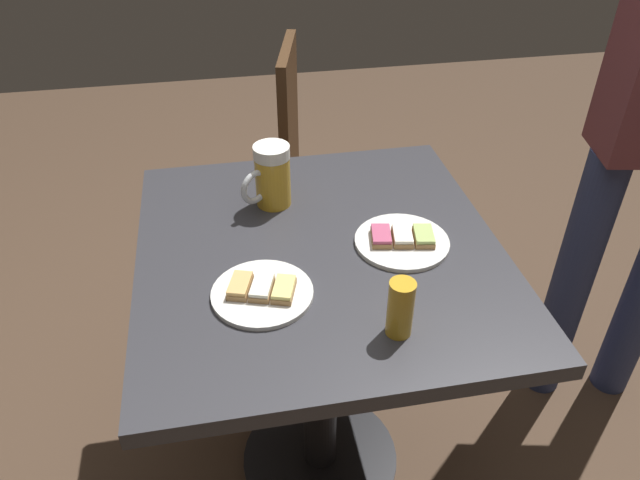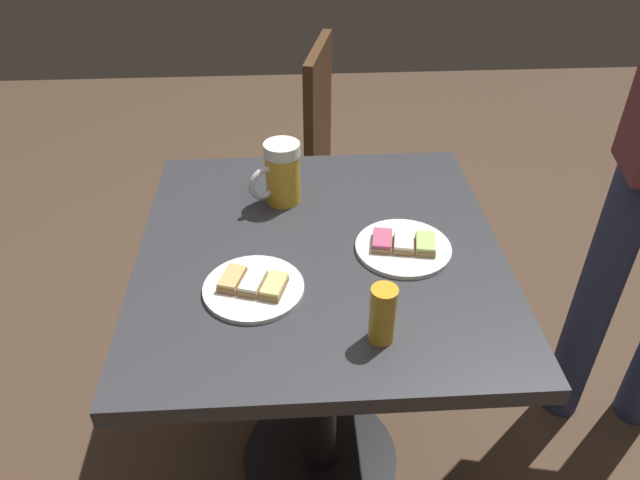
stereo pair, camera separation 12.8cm
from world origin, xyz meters
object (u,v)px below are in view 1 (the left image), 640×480
Objects in this scene: beer_glass_small at (400,308)px; beer_mug at (271,176)px; plate_near at (402,240)px; plate_far at (262,292)px; cafe_chair at (319,167)px.

beer_mug is at bearing -159.74° from beer_glass_small.
plate_far is (0.11, -0.31, 0.00)m from plate_near.
beer_mug reaches higher than beer_glass_small.
plate_near is 1.36× the size of beer_mug.
plate_near is 1.79× the size of beer_glass_small.
cafe_chair is at bearing -176.98° from plate_near.
plate_far is 1.32× the size of beer_mug.
beer_glass_small is 1.06m from cafe_chair.
beer_mug is at bearing 169.60° from plate_far.
cafe_chair is (-0.56, 0.21, -0.31)m from beer_mug.
beer_glass_small reaches higher than plate_near.
plate_near is 0.27m from beer_glass_small.
plate_far is at bearing -70.33° from plate_near.
cafe_chair reaches higher than plate_far.
beer_glass_small is (0.14, 0.23, 0.05)m from plate_far.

